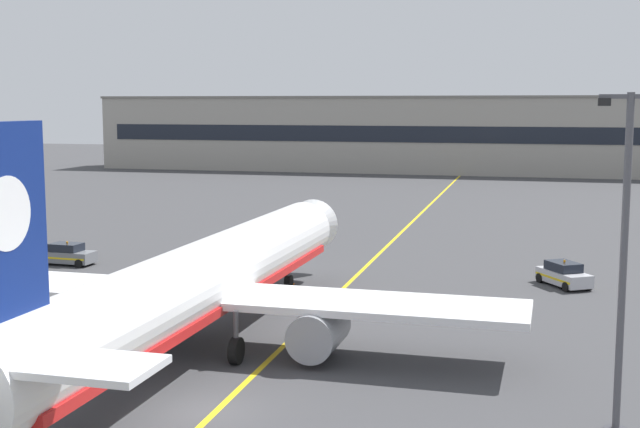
{
  "coord_description": "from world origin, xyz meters",
  "views": [
    {
      "loc": [
        12.91,
        -30.61,
        12.22
      ],
      "look_at": [
        2.11,
        9.99,
        6.76
      ],
      "focal_mm": 47.99,
      "sensor_mm": 36.0,
      "label": 1
    }
  ],
  "objects": [
    {
      "name": "ground_plane",
      "position": [
        0.0,
        0.0,
        0.0
      ],
      "size": [
        400.0,
        400.0,
        0.0
      ],
      "primitive_type": "plane",
      "color": "#3D3D3F"
    },
    {
      "name": "taxiway_centreline",
      "position": [
        0.0,
        30.0,
        0.0
      ],
      "size": [
        3.0,
        179.98,
        0.01
      ],
      "primitive_type": "cube",
      "rotation": [
        0.0,
        0.0,
        0.02
      ],
      "color": "yellow",
      "rests_on": "ground"
    },
    {
      "name": "airliner_foreground",
      "position": [
        -3.53,
        7.98,
        3.37
      ],
      "size": [
        32.04,
        41.43,
        11.65
      ],
      "color": "white",
      "rests_on": "ground"
    },
    {
      "name": "apron_lamp_post",
      "position": [
        15.74,
        2.01,
        6.61
      ],
      "size": [
        2.24,
        0.9,
        12.61
      ],
      "color": "#515156",
      "rests_on": "ground"
    },
    {
      "name": "service_car_second",
      "position": [
        -22.2,
        26.41,
        0.77
      ],
      "size": [
        4.28,
        2.15,
        1.79
      ],
      "color": "slate",
      "rests_on": "ground"
    },
    {
      "name": "service_car_third",
      "position": [
        14.26,
        28.08,
        0.77
      ],
      "size": [
        3.8,
        4.5,
        1.79
      ],
      "color": "#B7B7BC",
      "rests_on": "ground"
    },
    {
      "name": "safety_cone_by_nose_gear",
      "position": [
        -3.64,
        23.9,
        0.26
      ],
      "size": [
        0.44,
        0.44,
        0.55
      ],
      "color": "orange",
      "rests_on": "ground"
    },
    {
      "name": "terminal_building",
      "position": [
        6.03,
        120.85,
        6.76
      ],
      "size": [
        148.63,
        12.4,
        13.5
      ],
      "color": "#9E998E",
      "rests_on": "ground"
    }
  ]
}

